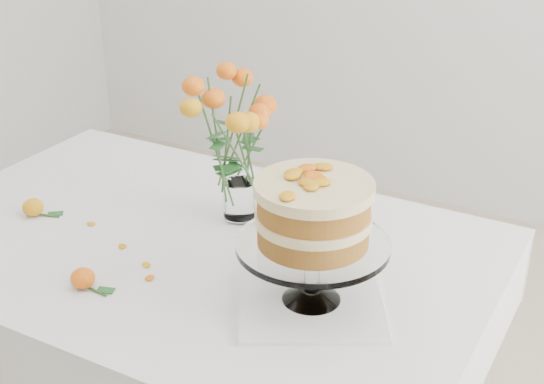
{
  "coord_description": "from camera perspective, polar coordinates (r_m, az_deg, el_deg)",
  "views": [
    {
      "loc": [
        0.94,
        -1.28,
        1.64
      ],
      "look_at": [
        0.21,
        0.03,
        0.92
      ],
      "focal_mm": 50.0,
      "sensor_mm": 36.0,
      "label": 1
    }
  ],
  "objects": [
    {
      "name": "stray_petal_a",
      "position": [
        1.81,
        -11.19,
        -4.04
      ],
      "size": [
        0.03,
        0.02,
        0.0
      ],
      "primitive_type": "ellipsoid",
      "color": "orange",
      "rests_on": "table"
    },
    {
      "name": "cake_stand",
      "position": [
        1.49,
        3.13,
        -2.05
      ],
      "size": [
        0.31,
        0.31,
        0.28
      ],
      "rotation": [
        0.0,
        0.0,
        0.41
      ],
      "color": "white",
      "rests_on": "napkin"
    },
    {
      "name": "stray_petal_d",
      "position": [
        1.93,
        -13.47,
        -2.36
      ],
      "size": [
        0.03,
        0.02,
        0.0
      ],
      "primitive_type": "ellipsoid",
      "color": "orange",
      "rests_on": "table"
    },
    {
      "name": "stray_petal_c",
      "position": [
        1.68,
        -9.2,
        -6.41
      ],
      "size": [
        0.03,
        0.02,
        0.0
      ],
      "primitive_type": "ellipsoid",
      "color": "orange",
      "rests_on": "table"
    },
    {
      "name": "napkin",
      "position": [
        1.59,
        2.97,
        -8.18
      ],
      "size": [
        0.4,
        0.4,
        0.01
      ],
      "primitive_type": "cube",
      "rotation": [
        0.0,
        0.0,
        0.51
      ],
      "color": "white",
      "rests_on": "table"
    },
    {
      "name": "rose_vase",
      "position": [
        1.81,
        -2.58,
        4.75
      ],
      "size": [
        0.29,
        0.29,
        0.41
      ],
      "rotation": [
        0.0,
        0.0,
        0.09
      ],
      "color": "white",
      "rests_on": "table"
    },
    {
      "name": "loose_rose_near",
      "position": [
        2.01,
        -17.54,
        -1.11
      ],
      "size": [
        0.09,
        0.05,
        0.05
      ],
      "rotation": [
        0.0,
        0.0,
        0.27
      ],
      "color": "orange",
      "rests_on": "table"
    },
    {
      "name": "table",
      "position": [
        1.86,
        -6.14,
        -5.89
      ],
      "size": [
        1.43,
        0.93,
        0.76
      ],
      "color": "tan",
      "rests_on": "ground"
    },
    {
      "name": "loose_rose_far",
      "position": [
        1.67,
        -14.05,
        -6.33
      ],
      "size": [
        0.09,
        0.05,
        0.04
      ],
      "rotation": [
        0.0,
        0.0,
        -0.11
      ],
      "color": "red",
      "rests_on": "table"
    },
    {
      "name": "stray_petal_b",
      "position": [
        1.73,
        -9.45,
        -5.44
      ],
      "size": [
        0.03,
        0.02,
        0.0
      ],
      "primitive_type": "ellipsoid",
      "color": "orange",
      "rests_on": "table"
    }
  ]
}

